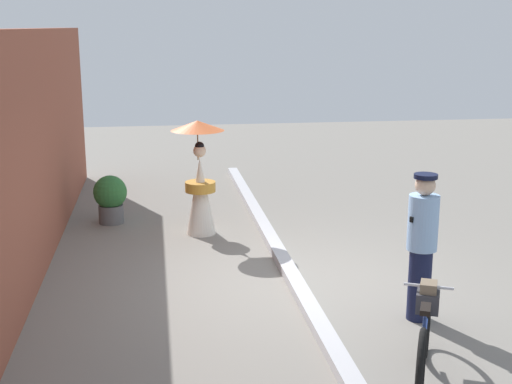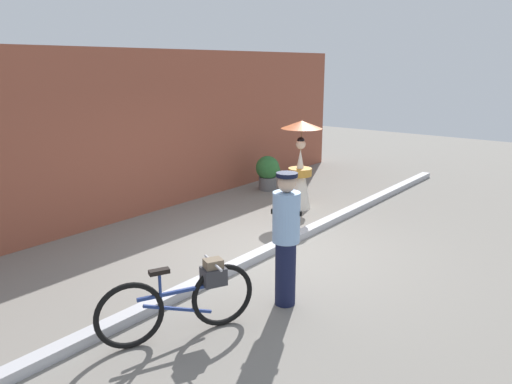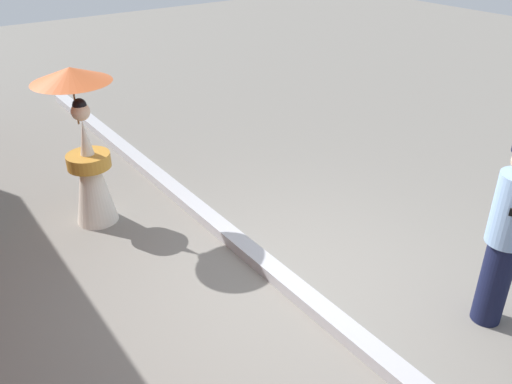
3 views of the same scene
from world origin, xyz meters
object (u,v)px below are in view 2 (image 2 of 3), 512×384
person_with_parasol (300,164)px  person_officer (286,236)px  bicycle_near_officer (184,298)px  potted_plant_by_door (268,171)px

person_with_parasol → person_officer: bearing=-149.0°
bicycle_near_officer → person_with_parasol: size_ratio=0.91×
bicycle_near_officer → person_with_parasol: (5.03, 1.78, 0.51)m
person_with_parasol → bicycle_near_officer: bearing=-160.5°
person_with_parasol → potted_plant_by_door: bearing=60.0°
person_officer → potted_plant_by_door: 5.91m
person_officer → person_with_parasol: (3.73, 2.24, 0.03)m
bicycle_near_officer → person_with_parasol: bearing=19.5°
bicycle_near_officer → person_officer: person_officer is taller
bicycle_near_officer → person_with_parasol: 5.36m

